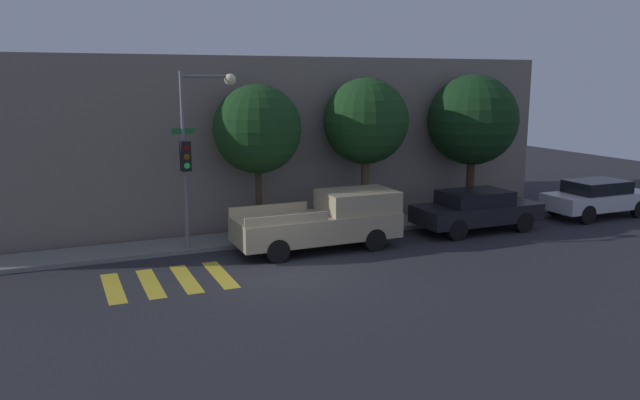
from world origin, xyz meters
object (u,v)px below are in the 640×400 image
at_px(sedan_near_corner, 476,209).
at_px(tree_far_end, 473,120).
at_px(sedan_middle, 598,197).
at_px(tree_near_corner, 257,129).
at_px(traffic_light_pole, 195,139).
at_px(pickup_truck, 327,220).
at_px(tree_midblock, 366,122).

bearing_deg(sedan_near_corner, tree_far_end, 58.46).
height_order(sedan_middle, tree_near_corner, tree_near_corner).
xyz_separation_m(traffic_light_pole, tree_near_corner, (2.27, 0.92, 0.15)).
bearing_deg(tree_far_end, pickup_truck, -163.01).
relative_size(tree_near_corner, tree_far_end, 0.94).
distance_m(pickup_truck, tree_near_corner, 3.86).
relative_size(pickup_truck, tree_near_corner, 1.01).
distance_m(traffic_light_pole, tree_midblock, 6.40).
height_order(pickup_truck, sedan_middle, pickup_truck).
distance_m(pickup_truck, sedan_middle, 11.66).
distance_m(traffic_light_pole, pickup_truck, 4.80).
xyz_separation_m(sedan_near_corner, tree_midblock, (-3.32, 2.19, 3.06)).
xyz_separation_m(pickup_truck, tree_far_end, (7.17, 2.19, 2.86)).
distance_m(sedan_middle, tree_far_end, 5.82).
distance_m(pickup_truck, sedan_near_corner, 5.83).
height_order(pickup_truck, tree_near_corner, tree_near_corner).
xyz_separation_m(traffic_light_pole, sedan_near_corner, (9.64, -1.27, -2.76)).
bearing_deg(traffic_light_pole, tree_near_corner, 22.05).
height_order(traffic_light_pole, tree_near_corner, traffic_light_pole).
bearing_deg(tree_near_corner, sedan_middle, -9.43).
bearing_deg(pickup_truck, sedan_middle, 0.00).
bearing_deg(tree_far_end, tree_near_corner, 180.00).
bearing_deg(tree_midblock, sedan_middle, -13.48).
height_order(sedan_middle, tree_midblock, tree_midblock).
xyz_separation_m(pickup_truck, sedan_near_corner, (5.83, 0.00, -0.13)).
bearing_deg(sedan_near_corner, sedan_middle, -0.00).
xyz_separation_m(pickup_truck, tree_midblock, (2.51, 2.19, 2.93)).
bearing_deg(sedan_near_corner, pickup_truck, -180.00).
distance_m(sedan_near_corner, sedan_middle, 5.83).
bearing_deg(tree_midblock, tree_far_end, 0.00).
bearing_deg(sedan_near_corner, tree_near_corner, 163.43).
xyz_separation_m(traffic_light_pole, tree_midblock, (6.32, 0.92, 0.29)).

